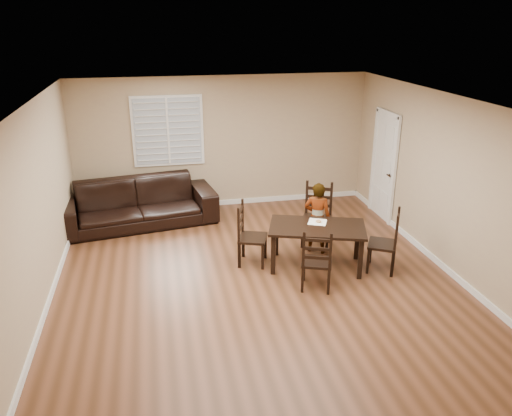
# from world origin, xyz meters

# --- Properties ---
(ground) EXTENTS (7.00, 7.00, 0.00)m
(ground) POSITION_xyz_m (0.00, 0.00, 0.00)
(ground) COLOR brown
(ground) RESTS_ON ground
(room) EXTENTS (6.04, 7.04, 2.72)m
(room) POSITION_xyz_m (0.04, 0.18, 1.81)
(room) COLOR tan
(room) RESTS_ON ground
(dining_table) EXTENTS (1.67, 1.26, 0.70)m
(dining_table) POSITION_xyz_m (1.03, 0.39, 0.61)
(dining_table) COLOR black
(dining_table) RESTS_ON ground
(chair_near) EXTENTS (0.64, 0.63, 1.10)m
(chair_near) POSITION_xyz_m (1.35, 1.31, 0.50)
(chair_near) COLOR black
(chair_near) RESTS_ON ground
(chair_far) EXTENTS (0.55, 0.53, 0.96)m
(chair_far) POSITION_xyz_m (0.78, -0.36, 0.44)
(chair_far) COLOR black
(chair_far) RESTS_ON ground
(chair_left) EXTENTS (0.56, 0.58, 1.03)m
(chair_left) POSITION_xyz_m (-0.06, 0.75, 0.47)
(chair_left) COLOR black
(chair_left) RESTS_ON ground
(chair_right) EXTENTS (0.60, 0.61, 1.02)m
(chair_right) POSITION_xyz_m (2.11, 0.01, 0.46)
(chair_right) COLOR black
(chair_right) RESTS_ON ground
(child) EXTENTS (0.54, 0.48, 1.23)m
(child) POSITION_xyz_m (1.20, 0.91, 0.62)
(child) COLOR gray
(child) RESTS_ON ground
(napkin) EXTENTS (0.37, 0.37, 0.00)m
(napkin) POSITION_xyz_m (1.08, 0.55, 0.70)
(napkin) COLOR white
(napkin) RESTS_ON dining_table
(donut) EXTENTS (0.09, 0.09, 0.03)m
(donut) POSITION_xyz_m (1.10, 0.55, 0.72)
(donut) COLOR #BF8244
(donut) RESTS_ON napkin
(sofa) EXTENTS (3.08, 1.59, 0.86)m
(sofa) POSITION_xyz_m (-1.78, 2.76, 0.43)
(sofa) COLOR black
(sofa) RESTS_ON ground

